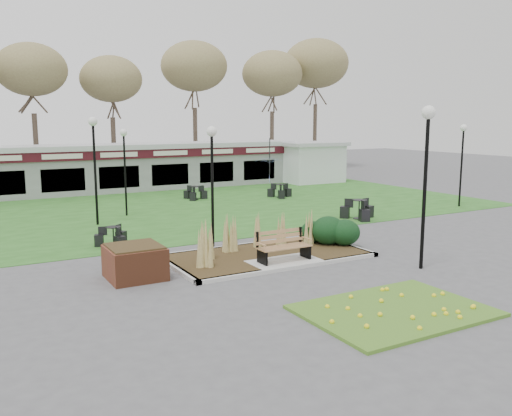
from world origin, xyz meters
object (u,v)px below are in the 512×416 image
brick_planter (135,262)px  lamp_post_near_left (427,151)px  patio_umbrella (270,170)px  lamp_post_mid_right (124,153)px  bistro_set_a (114,239)px  bistro_set_b (195,195)px  park_bench (283,245)px  lamp_post_near_right (212,160)px  bistro_set_d (280,193)px  food_pavilion (113,167)px  bistro_set_c (359,212)px  service_hut (311,162)px  lamp_post_far_right (463,147)px  lamp_post_mid_left (94,147)px

brick_planter → lamp_post_near_left: bearing=-22.4°
patio_umbrella → lamp_post_mid_right: bearing=-160.2°
bistro_set_a → bistro_set_b: size_ratio=0.91×
park_bench → bistro_set_a: 6.32m
lamp_post_near_right → lamp_post_mid_right: 7.79m
lamp_post_near_left → bistro_set_b: (-0.36, 16.34, -3.23)m
bistro_set_d → lamp_post_near_left: bearing=-105.9°
patio_umbrella → lamp_post_near_right: bearing=-128.6°
food_pavilion → bistro_set_a: 15.30m
lamp_post_near_left → lamp_post_near_right: 6.93m
lamp_post_near_right → bistro_set_a: 4.52m
bistro_set_c → patio_umbrella: size_ratio=0.68×
service_hut → bistro_set_b: 11.27m
bistro_set_c → park_bench: bearing=-145.8°
lamp_post_near_right → patio_umbrella: 14.50m
lamp_post_near_left → lamp_post_far_right: 12.83m
bistro_set_c → patio_umbrella: (1.00, 9.46, 1.09)m
bistro_set_d → bistro_set_c: bearing=-93.9°
lamp_post_near_left → bistro_set_b: bearing=91.3°
service_hut → lamp_post_mid_right: 16.89m
bistro_set_d → patio_umbrella: size_ratio=0.60×
service_hut → patio_umbrella: 6.54m
food_pavilion → bistro_set_a: food_pavilion is taller
patio_umbrella → bistro_set_d: bearing=-103.8°
lamp_post_mid_right → lamp_post_near_right: bearing=-84.1°
lamp_post_mid_left → bistro_set_c: (10.47, -4.38, -2.98)m
park_bench → lamp_post_near_left: size_ratio=0.35×
park_bench → service_hut: 22.32m
lamp_post_far_right → lamp_post_near_left: bearing=-144.5°
food_pavilion → patio_umbrella: food_pavilion is taller
lamp_post_near_left → park_bench: bearing=143.8°
bistro_set_b → bistro_set_d: bistro_set_d is taller
bistro_set_d → bistro_set_a: bearing=-147.5°
lamp_post_mid_right → bistro_set_a: (-2.12, -5.73, -2.65)m
lamp_post_mid_left → bistro_set_a: 5.17m
brick_planter → food_pavilion: food_pavilion is taller
food_pavilion → patio_umbrella: size_ratio=10.44×
service_hut → lamp_post_far_right: bearing=-88.7°
lamp_post_near_right → lamp_post_near_left: bearing=-51.3°
service_hut → bistro_set_a: (-17.39, -12.78, -1.21)m
brick_planter → bistro_set_d: size_ratio=1.06×
service_hut → lamp_post_near_left: lamp_post_near_left is taller
lamp_post_near_left → bistro_set_c: (3.66, 7.20, -3.19)m
lamp_post_near_right → bistro_set_c: 8.63m
bistro_set_d → service_hut: bearing=42.7°
park_bench → lamp_post_near_left: 5.06m
food_pavilion → bistro_set_b: food_pavilion is taller
food_pavilion → lamp_post_mid_right: bearing=-101.1°
bistro_set_b → bistro_set_c: size_ratio=0.85×
food_pavilion → lamp_post_mid_right: size_ratio=6.19×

